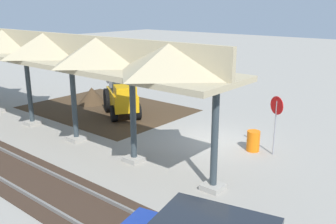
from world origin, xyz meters
TOP-DOWN VIEW (x-y plane):
  - ground_plane at (0.00, 0.00)m, footprint 120.00×120.00m
  - dirt_work_zone at (8.13, -0.68)m, footprint 9.45×7.00m
  - platform_canopy at (8.77, 3.92)m, footprint 23.90×3.20m
  - rail_tracks at (0.00, 7.54)m, footprint 60.00×2.58m
  - stop_sign at (-2.81, -0.36)m, footprint 0.69×0.36m
  - backhoe at (6.52, -0.45)m, footprint 4.89×3.80m
  - dirt_mound at (9.85, -0.99)m, footprint 3.63×3.63m
  - traffic_barrel at (-1.95, -0.19)m, footprint 0.56×0.56m

SIDE VIEW (x-z plane):
  - ground_plane at x=0.00m, z-range 0.00..0.00m
  - dirt_mound at x=9.85m, z-range -1.04..1.04m
  - dirt_work_zone at x=8.13m, z-range 0.00..0.01m
  - rail_tracks at x=0.00m, z-range -0.05..0.10m
  - traffic_barrel at x=-1.95m, z-range 0.00..0.90m
  - backhoe at x=6.52m, z-range -0.14..2.68m
  - stop_sign at x=-2.81m, z-range 0.56..3.09m
  - platform_canopy at x=8.77m, z-range 1.72..6.62m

